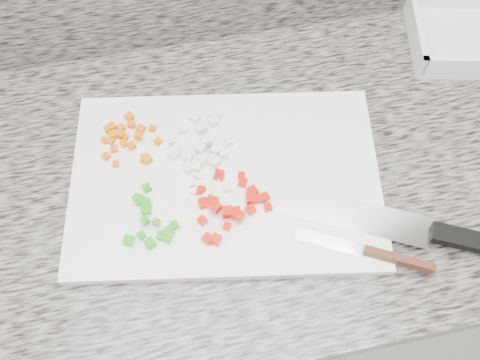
{
  "coord_description": "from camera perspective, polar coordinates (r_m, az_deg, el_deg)",
  "views": [
    {
      "loc": [
        -0.05,
        1.02,
        1.68
      ],
      "look_at": [
        0.03,
        1.4,
        0.94
      ],
      "focal_mm": 40.0,
      "sensor_mm": 36.0,
      "label": 1
    }
  ],
  "objects": [
    {
      "name": "cabinet",
      "position": [
        1.32,
        -1.6,
        -9.13
      ],
      "size": [
        3.92,
        0.62,
        0.86
      ],
      "primitive_type": "cube",
      "color": "white",
      "rests_on": "ground"
    },
    {
      "name": "garlic_pile",
      "position": [
        0.85,
        -3.65,
        -0.85
      ],
      "size": [
        0.06,
        0.07,
        0.01
      ],
      "color": "beige",
      "rests_on": "cutting_board"
    },
    {
      "name": "paring_knife",
      "position": [
        0.83,
        14.83,
        -7.73
      ],
      "size": [
        0.19,
        0.11,
        0.02
      ],
      "rotation": [
        0.0,
        0.0,
        -0.5
      ],
      "color": "silver",
      "rests_on": "cutting_board"
    },
    {
      "name": "green_pepper_pile",
      "position": [
        0.83,
        -9.51,
        -4.3
      ],
      "size": [
        0.09,
        0.11,
        0.02
      ],
      "color": "#20910D",
      "rests_on": "cutting_board"
    },
    {
      "name": "cutting_board",
      "position": [
        0.87,
        -1.56,
        0.03
      ],
      "size": [
        0.55,
        0.41,
        0.02
      ],
      "primitive_type": "cube",
      "rotation": [
        0.0,
        0.0,
        -0.17
      ],
      "color": "white",
      "rests_on": "countertop"
    },
    {
      "name": "countertop",
      "position": [
        0.9,
        -2.31,
        0.12
      ],
      "size": [
        3.96,
        0.64,
        0.04
      ],
      "primitive_type": "cube",
      "color": "#66625A",
      "rests_on": "cabinet"
    },
    {
      "name": "tray",
      "position": [
        1.13,
        23.95,
        13.81
      ],
      "size": [
        0.28,
        0.23,
        0.05
      ],
      "rotation": [
        0.0,
        0.0,
        -0.21
      ],
      "color": "silver",
      "rests_on": "countertop"
    },
    {
      "name": "carrot_pile",
      "position": [
        0.91,
        -11.85,
        4.32
      ],
      "size": [
        0.1,
        0.11,
        0.02
      ],
      "color": "#CE5B04",
      "rests_on": "cutting_board"
    },
    {
      "name": "onion_pile",
      "position": [
        0.89,
        -4.27,
        3.75
      ],
      "size": [
        0.11,
        0.12,
        0.02
      ],
      "color": "silver",
      "rests_on": "cutting_board"
    },
    {
      "name": "chef_knife",
      "position": [
        0.87,
        20.34,
        -5.38
      ],
      "size": [
        0.37,
        0.21,
        0.02
      ],
      "rotation": [
        0.0,
        0.0,
        -0.46
      ],
      "color": "silver",
      "rests_on": "cutting_board"
    },
    {
      "name": "red_pepper_pile",
      "position": [
        0.83,
        -1.02,
        -2.84
      ],
      "size": [
        0.12,
        0.13,
        0.02
      ],
      "color": "#BE0F02",
      "rests_on": "cutting_board"
    }
  ]
}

